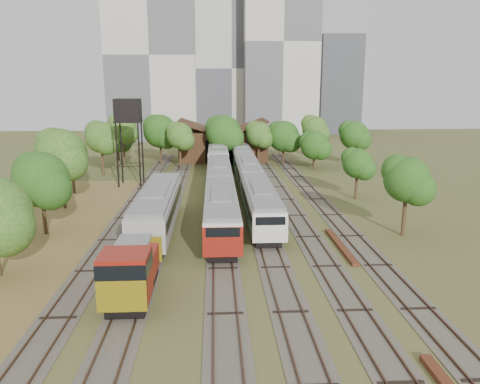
{
  "coord_description": "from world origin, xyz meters",
  "views": [
    {
      "loc": [
        -2.53,
        -30.18,
        13.54
      ],
      "look_at": [
        0.12,
        18.64,
        2.5
      ],
      "focal_mm": 35.0,
      "sensor_mm": 36.0,
      "label": 1
    }
  ],
  "objects": [
    {
      "name": "tower_right",
      "position": [
        14.0,
        92.0,
        24.0
      ],
      "size": [
        18.0,
        16.0,
        48.0
      ],
      "primitive_type": "cube",
      "color": "beige",
      "rests_on": "ground"
    },
    {
      "name": "tree_band_left",
      "position": [
        -19.42,
        22.55,
        5.45
      ],
      "size": [
        7.2,
        73.62,
        9.05
      ],
      "color": "#382616",
      "rests_on": "ground"
    },
    {
      "name": "railcar_red_set",
      "position": [
        -2.0,
        20.74,
        2.04
      ],
      "size": [
        3.11,
        34.58,
        3.85
      ],
      "color": "black",
      "rests_on": "ground"
    },
    {
      "name": "railcar_rear",
      "position": [
        -2.0,
        48.0,
        2.12
      ],
      "size": [
        3.24,
        16.08,
        4.01
      ],
      "color": "black",
      "rests_on": "ground"
    },
    {
      "name": "dry_grass_patch",
      "position": [
        -18.0,
        8.0,
        0.02
      ],
      "size": [
        14.0,
        60.0,
        0.04
      ],
      "primitive_type": "cube",
      "color": "brown",
      "rests_on": "ground"
    },
    {
      "name": "old_grey_coach",
      "position": [
        -8.0,
        13.12,
        2.22
      ],
      "size": [
        3.28,
        18.0,
        4.07
      ],
      "color": "black",
      "rests_on": "ground"
    },
    {
      "name": "shunter_locomotive",
      "position": [
        -8.0,
        -1.82,
        1.88
      ],
      "size": [
        2.95,
        8.1,
        3.86
      ],
      "color": "black",
      "rests_on": "ground"
    },
    {
      "name": "tracks",
      "position": [
        -0.67,
        25.0,
        0.04
      ],
      "size": [
        24.6,
        80.0,
        0.19
      ],
      "color": "#4C473D",
      "rests_on": "ground"
    },
    {
      "name": "tree_band_far",
      "position": [
        0.6,
        50.71,
        5.73
      ],
      "size": [
        44.39,
        9.96,
        9.03
      ],
      "color": "#382616",
      "rests_on": "ground"
    },
    {
      "name": "tower_far_right",
      "position": [
        34.0,
        110.0,
        14.0
      ],
      "size": [
        12.0,
        12.0,
        28.0
      ],
      "primitive_type": "cube",
      "color": "#3F4147",
      "rests_on": "ground"
    },
    {
      "name": "tower_centre",
      "position": [
        2.0,
        100.0,
        18.0
      ],
      "size": [
        20.0,
        18.0,
        36.0
      ],
      "primitive_type": "cube",
      "color": "#B5B2A4",
      "rests_on": "ground"
    },
    {
      "name": "maintenance_shed",
      "position": [
        -1.0,
        57.98,
        2.91
      ],
      "size": [
        16.45,
        11.55,
        7.58
      ],
      "color": "#372314",
      "rests_on": "ground"
    },
    {
      "name": "water_tower",
      "position": [
        -14.27,
        34.96,
        10.09
      ],
      "size": [
        3.46,
        3.46,
        11.97
      ],
      "color": "black",
      "rests_on": "ground"
    },
    {
      "name": "railcar_green_set",
      "position": [
        2.0,
        32.73,
        1.96
      ],
      "size": [
        2.99,
        52.08,
        3.7
      ],
      "color": "black",
      "rests_on": "ground"
    },
    {
      "name": "rail_pile_far",
      "position": [
        8.2,
        7.49,
        0.15
      ],
      "size": [
        0.56,
        8.97,
        0.29
      ],
      "primitive_type": "cube",
      "color": "#5B2D1A",
      "rests_on": "ground"
    },
    {
      "name": "tree_band_right",
      "position": [
        14.45,
        30.39,
        4.52
      ],
      "size": [
        5.33,
        40.16,
        7.4
      ],
      "color": "#382616",
      "rests_on": "ground"
    },
    {
      "name": "ground",
      "position": [
        0.0,
        0.0,
        0.0
      ],
      "size": [
        240.0,
        240.0,
        0.0
      ],
      "primitive_type": "plane",
      "color": "#475123",
      "rests_on": "ground"
    },
    {
      "name": "tower_left",
      "position": [
        -18.0,
        95.0,
        21.0
      ],
      "size": [
        22.0,
        16.0,
        42.0
      ],
      "primitive_type": "cube",
      "color": "beige",
      "rests_on": "ground"
    }
  ]
}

